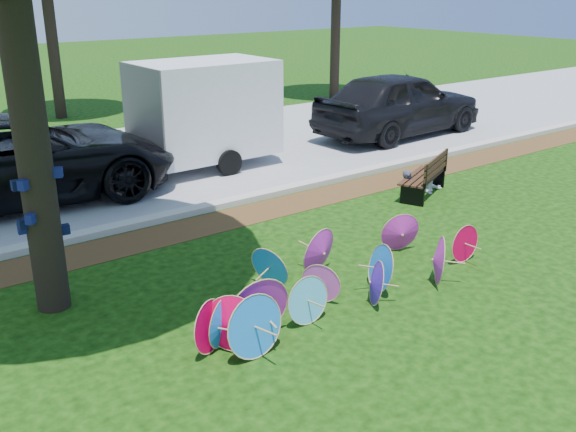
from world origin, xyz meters
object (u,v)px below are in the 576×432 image
Objects in this scene: black_van at (14,160)px; park_bench at (422,175)px; parasol_pile at (318,284)px; person_left at (409,172)px; person_right at (432,167)px; dark_pickup at (399,103)px; cargo_trailer at (205,108)px.

black_van reaches higher than park_bench.
person_left is at bearing 29.84° from parasol_pile.
parasol_pile is at bearing -160.69° from person_left.
parasol_pile is 5.02× the size of person_right.
person_left reaches higher than person_right.
parasol_pile is 10.98m from dark_pickup.
person_left reaches higher than park_bench.
black_van is at bearing -179.44° from cargo_trailer.
black_van is 5.77× the size of person_left.
cargo_trailer is 1.94× the size of park_bench.
cargo_trailer reaches higher than person_left.
dark_pickup is (8.61, 6.80, 0.57)m from parasol_pile.
person_right is at bearing -10.53° from person_left.
cargo_trailer is 5.45m from person_right.
dark_pickup is 3.37× the size of park_bench.
black_van is 1.16× the size of dark_pickup.
black_van reaches higher than parasol_pile.
parasol_pile is 7.69m from cargo_trailer.
person_right is (0.70, 0.00, -0.03)m from person_left.
dark_pickup is 5.39m from person_right.
dark_pickup reaches higher than person_left.
person_left is (-4.07, -4.19, -0.38)m from dark_pickup.
person_right is (-3.37, -4.19, -0.41)m from dark_pickup.
parasol_pile is at bearing -109.35° from cargo_trailer.
person_right is (2.78, -4.61, -0.88)m from cargo_trailer.
park_bench is 1.56× the size of person_right.
dark_pickup is (10.57, -0.33, 0.05)m from black_van.
cargo_trailer is 3.01× the size of person_right.
dark_pickup reaches higher than black_van.
black_van is 4.45m from cargo_trailer.
cargo_trailer is at bearing 141.14° from person_right.
person_left is at bearing -159.98° from person_right.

